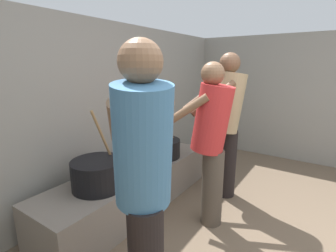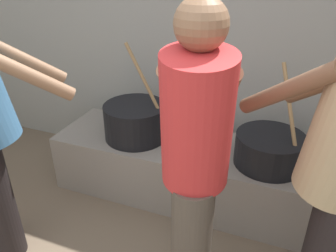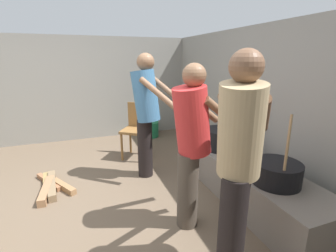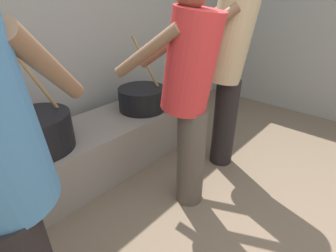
{
  "view_description": "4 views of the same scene",
  "coord_description": "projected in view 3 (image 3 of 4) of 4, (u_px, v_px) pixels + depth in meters",
  "views": [
    {
      "loc": [
        -1.65,
        0.2,
        1.52
      ],
      "look_at": [
        -0.14,
        1.22,
        1.07
      ],
      "focal_mm": 26.86,
      "sensor_mm": 36.0,
      "label": 1
    },
    {
      "loc": [
        0.72,
        -0.08,
        1.67
      ],
      "look_at": [
        0.21,
        1.25,
        0.93
      ],
      "focal_mm": 35.63,
      "sensor_mm": 36.0,
      "label": 2
    },
    {
      "loc": [
        2.24,
        0.2,
        1.58
      ],
      "look_at": [
        0.03,
        1.01,
        0.91
      ],
      "focal_mm": 25.79,
      "sensor_mm": 36.0,
      "label": 3
    },
    {
      "loc": [
        -0.82,
        0.2,
        1.4
      ],
      "look_at": [
        0.23,
        1.14,
        0.67
      ],
      "focal_mm": 26.9,
      "sensor_mm": 36.0,
      "label": 4
    }
  ],
  "objects": [
    {
      "name": "cooking_pot_main",
      "position": [
        222.0,
        139.0,
        3.12
      ],
      "size": [
        0.46,
        0.46,
        0.71
      ],
      "color": "black",
      "rests_on": "hearth_ledge"
    },
    {
      "name": "cook_in_tan_shirt",
      "position": [
        239.0,
        155.0,
        1.64
      ],
      "size": [
        0.71,
        0.69,
        1.64
      ],
      "color": "black",
      "rests_on": "ground_plane"
    },
    {
      "name": "block_enclosure_left",
      "position": [
        69.0,
        90.0,
        4.64
      ],
      "size": [
        0.2,
        5.04,
        1.98
      ],
      "primitive_type": "cube",
      "color": "gray",
      "rests_on": "ground_plane"
    },
    {
      "name": "hearth_ledge",
      "position": [
        245.0,
        180.0,
        2.79
      ],
      "size": [
        2.13,
        0.6,
        0.44
      ],
      "primitive_type": "cube",
      "color": "slate",
      "rests_on": "ground_plane"
    },
    {
      "name": "bucket_green_plastic",
      "position": [
        150.0,
        129.0,
        4.99
      ],
      "size": [
        0.37,
        0.37,
        0.31
      ],
      "primitive_type": "cylinder",
      "color": "#1E7A4C",
      "rests_on": "ground_plane"
    },
    {
      "name": "chair_brown_wood",
      "position": [
        137.0,
        127.0,
        3.9
      ],
      "size": [
        0.56,
        0.56,
        0.88
      ],
      "color": "olive",
      "rests_on": "ground_plane"
    },
    {
      "name": "cook_in_red_shirt",
      "position": [
        192.0,
        139.0,
        2.16
      ],
      "size": [
        0.47,
        0.7,
        1.54
      ],
      "color": "#4C4238",
      "rests_on": "ground_plane"
    },
    {
      "name": "cooking_pot_secondary",
      "position": [
        277.0,
        173.0,
        2.25
      ],
      "size": [
        0.44,
        0.44,
        0.66
      ],
      "color": "black",
      "rests_on": "hearth_ledge"
    },
    {
      "name": "cook_in_blue_shirt",
      "position": [
        146.0,
        109.0,
        3.11
      ],
      "size": [
        0.7,
        0.7,
        1.64
      ],
      "color": "black",
      "rests_on": "ground_plane"
    },
    {
      "name": "block_enclosure_rear",
      "position": [
        276.0,
        108.0,
        2.92
      ],
      "size": [
        5.78,
        0.2,
        1.98
      ],
      "primitive_type": "cube",
      "color": "gray",
      "rests_on": "ground_plane"
    },
    {
      "name": "firewood_pile",
      "position": [
        51.0,
        186.0,
        3.0
      ],
      "size": [
        0.82,
        0.51,
        0.09
      ],
      "color": "#9A6F4C",
      "rests_on": "ground_plane"
    },
    {
      "name": "ground_plane",
      "position": [
        72.0,
        223.0,
        2.39
      ],
      "size": [
        11.16,
        11.16,
        0.0
      ],
      "primitive_type": "plane",
      "color": "brown"
    }
  ]
}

